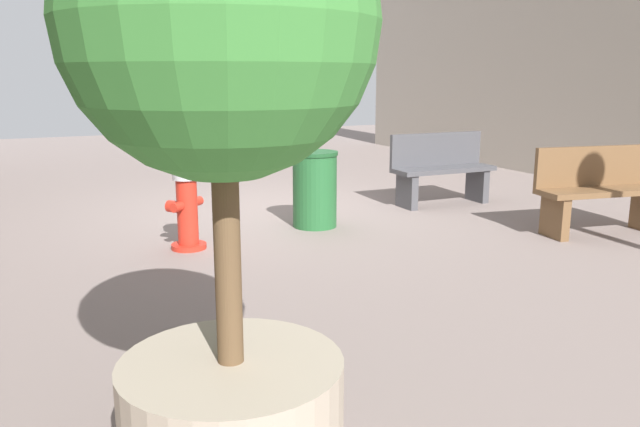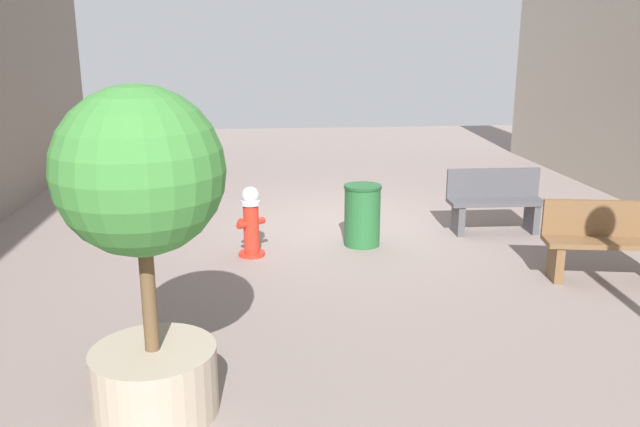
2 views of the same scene
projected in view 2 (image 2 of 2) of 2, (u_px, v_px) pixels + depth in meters
ground_plane at (338, 224)px, 10.16m from camera, size 23.40×23.40×0.00m
fire_hydrant at (251, 221)px, 8.54m from camera, size 0.39×0.40×0.95m
bench_near at (495, 201)px, 9.63m from camera, size 1.43×0.47×0.95m
bench_far at (606, 240)px, 7.70m from camera, size 1.53×0.70×0.95m
planter_tree at (143, 220)px, 4.60m from camera, size 1.22×1.22×2.52m
trash_bin at (362, 215)px, 9.00m from camera, size 0.53×0.53×0.87m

